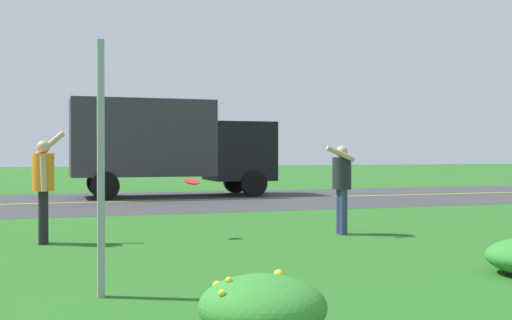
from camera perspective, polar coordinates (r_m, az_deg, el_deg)
The scene contains 9 objects.
ground_plane at distance 10.25m, azimuth -11.09°, elevation -7.57°, with size 120.00×120.00×0.00m, color #26601E.
highway_strip at distance 19.20m, azimuth -14.35°, elevation -3.74°, with size 120.00×8.49×0.01m, color #38383A.
highway_center_stripe at distance 19.20m, azimuth -14.35°, elevation -3.72°, with size 120.00×0.16×0.00m, color yellow.
daylily_clump_front_center at distance 5.12m, azimuth 0.59°, elevation -13.11°, with size 1.03×1.05×0.49m.
sign_post_near_path at distance 6.56m, azimuth -13.89°, elevation -0.76°, with size 0.07×0.10×2.61m.
person_thrower_orange_shirt at distance 10.66m, azimuth -18.71°, elevation -1.87°, with size 0.52×0.50×1.83m.
person_catcher_dark_shirt at distance 11.39m, azimuth 7.76°, elevation -1.93°, with size 0.55×0.50×1.60m.
frisbee_red at distance 10.84m, azimuth -5.82°, elevation -1.97°, with size 0.27×0.25×0.12m.
box_truck_black at distance 21.35m, azimuth -7.90°, elevation 1.55°, with size 6.70×2.46×3.20m.
Camera 1 is at (-1.22, -1.05, 1.46)m, focal length 44.12 mm.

